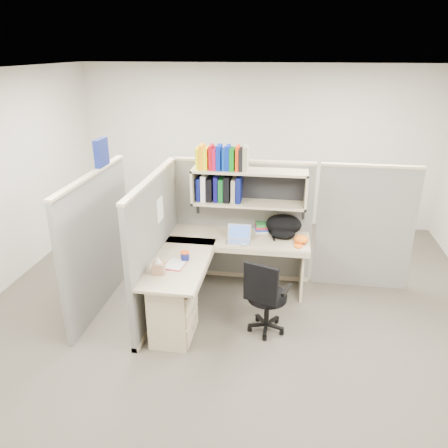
% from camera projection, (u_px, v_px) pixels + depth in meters
% --- Properties ---
extents(ground, '(6.00, 6.00, 0.00)m').
position_uv_depth(ground, '(233.00, 312.00, 5.19)').
color(ground, '#352E28').
rests_on(ground, ground).
extents(room_shell, '(6.00, 6.00, 6.00)m').
position_uv_depth(room_shell, '(234.00, 181.00, 4.58)').
color(room_shell, beige).
rests_on(room_shell, ground).
extents(cubicle, '(3.79, 1.84, 1.95)m').
position_uv_depth(cubicle, '(208.00, 226.00, 5.31)').
color(cubicle, '#5D5C58').
rests_on(cubicle, ground).
extents(desk, '(1.74, 1.75, 0.73)m').
position_uv_depth(desk, '(193.00, 290.00, 4.82)').
color(desk, tan).
rests_on(desk, ground).
extents(laptop, '(0.29, 0.29, 0.20)m').
position_uv_depth(laptop, '(238.00, 235.00, 5.25)').
color(laptop, '#BCBCC1').
rests_on(laptop, desk).
extents(backpack, '(0.46, 0.36, 0.26)m').
position_uv_depth(backpack, '(284.00, 226.00, 5.41)').
color(backpack, black).
rests_on(backpack, desk).
extents(orange_cap, '(0.24, 0.25, 0.10)m').
position_uv_depth(orange_cap, '(301.00, 239.00, 5.25)').
color(orange_cap, orange).
rests_on(orange_cap, desk).
extents(snack_canister, '(0.10, 0.10, 0.10)m').
position_uv_depth(snack_canister, '(185.00, 255.00, 4.84)').
color(snack_canister, navy).
rests_on(snack_canister, desk).
extents(tissue_box, '(0.13, 0.13, 0.19)m').
position_uv_depth(tissue_box, '(158.00, 265.00, 4.53)').
color(tissue_box, '#A37B5C').
rests_on(tissue_box, desk).
extents(mouse, '(0.10, 0.07, 0.04)m').
position_uv_depth(mouse, '(243.00, 244.00, 5.19)').
color(mouse, '#82A1B9').
rests_on(mouse, desk).
extents(paper_cup, '(0.08, 0.08, 0.10)m').
position_uv_depth(paper_cup, '(236.00, 230.00, 5.53)').
color(paper_cup, silver).
rests_on(paper_cup, desk).
extents(book_stack, '(0.20, 0.25, 0.11)m').
position_uv_depth(book_stack, '(261.00, 227.00, 5.60)').
color(book_stack, gray).
rests_on(book_stack, desk).
extents(loose_paper, '(0.22, 0.28, 0.00)m').
position_uv_depth(loose_paper, '(175.00, 264.00, 4.75)').
color(loose_paper, silver).
rests_on(loose_paper, desk).
extents(task_chair, '(0.52, 0.48, 0.90)m').
position_uv_depth(task_chair, '(265.00, 307.00, 4.71)').
color(task_chair, black).
rests_on(task_chair, ground).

